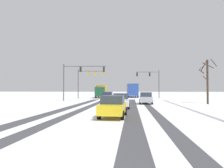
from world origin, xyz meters
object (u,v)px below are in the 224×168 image
traffic_signal_near_left (79,74)px  car_white_third (121,101)px  traffic_signal_far_right (151,78)px  box_truck_delivery (101,91)px  traffic_signal_far_left (89,77)px  bare_tree_sidewalk_mid (207,79)px  car_yellow_cab_fourth (113,106)px  bus_oncoming (132,89)px  car_blue_lead (107,97)px  car_silver_second (146,98)px

traffic_signal_near_left → car_white_third: (8.08, -13.07, -3.89)m
traffic_signal_near_left → traffic_signal_far_right: same height
traffic_signal_far_right → box_truck_delivery: 12.12m
traffic_signal_near_left → traffic_signal_far_left: bearing=91.9°
box_truck_delivery → bare_tree_sidewalk_mid: bare_tree_sidewalk_mid is taller
car_yellow_cab_fourth → bare_tree_sidewalk_mid: size_ratio=0.68×
traffic_signal_far_left → bus_oncoming: (9.76, 8.65, -2.79)m
traffic_signal_near_left → car_white_third: traffic_signal_near_left is taller
car_white_third → car_yellow_cab_fourth: same height
traffic_signal_far_left → bare_tree_sidewalk_mid: bearing=-39.7°
box_truck_delivery → car_blue_lead: bearing=-77.9°
car_white_third → car_yellow_cab_fourth: (-0.17, -7.38, 0.00)m
car_silver_second → car_blue_lead: bearing=141.1°
traffic_signal_far_right → bus_oncoming: (-4.42, 4.95, -2.63)m
traffic_signal_far_left → car_silver_second: 20.26m
traffic_signal_near_left → bus_oncoming: bearing=63.2°
traffic_signal_far_right → box_truck_delivery: traffic_signal_far_right is taller
car_silver_second → bare_tree_sidewalk_mid: size_ratio=0.68×
traffic_signal_far_left → car_blue_lead: bearing=-63.6°
traffic_signal_far_right → car_yellow_cab_fourth: 34.86m
car_white_third → bare_tree_sidewalk_mid: size_ratio=0.69×
car_blue_lead → car_white_third: same height
car_blue_lead → car_silver_second: size_ratio=0.99×
car_yellow_cab_fourth → box_truck_delivery: 34.34m
traffic_signal_far_left → car_white_third: bearing=-69.9°
traffic_signal_near_left → car_yellow_cab_fourth: (7.91, -20.45, -3.89)m
car_blue_lead → bus_oncoming: (4.18, 19.89, 1.18)m
bare_tree_sidewalk_mid → traffic_signal_near_left: bearing=161.5°
traffic_signal_near_left → bus_oncoming: (9.42, 18.63, -2.71)m
car_white_third → traffic_signal_far_left: bearing=110.1°
car_yellow_cab_fourth → traffic_signal_far_right: bearing=80.1°
car_yellow_cab_fourth → car_blue_lead: bearing=97.9°
car_white_third → box_truck_delivery: size_ratio=0.56×
car_silver_second → bus_oncoming: bus_oncoming is taller
traffic_signal_far_left → traffic_signal_far_right: size_ratio=1.00×
bus_oncoming → car_yellow_cab_fourth: bearing=-92.2°
car_blue_lead → bus_oncoming: size_ratio=0.37×
traffic_signal_far_right → bare_tree_sidewalk_mid: size_ratio=1.07×
bus_oncoming → car_white_third: bearing=-92.4°
car_silver_second → car_white_third: size_ratio=0.99×
car_silver_second → car_yellow_cab_fourth: same height
car_white_third → bare_tree_sidewalk_mid: bearing=29.7°
traffic_signal_far_right → car_white_third: size_ratio=1.55×
car_silver_second → box_truck_delivery: box_truck_delivery is taller
traffic_signal_far_left → car_white_third: (8.42, -23.06, -3.97)m
traffic_signal_far_left → car_yellow_cab_fourth: 31.78m
traffic_signal_near_left → car_silver_second: bearing=-28.5°
car_yellow_cab_fourth → bus_oncoming: 39.13m
car_blue_lead → bus_oncoming: bus_oncoming is taller
car_white_third → box_truck_delivery: (-5.98, 26.45, 0.82)m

